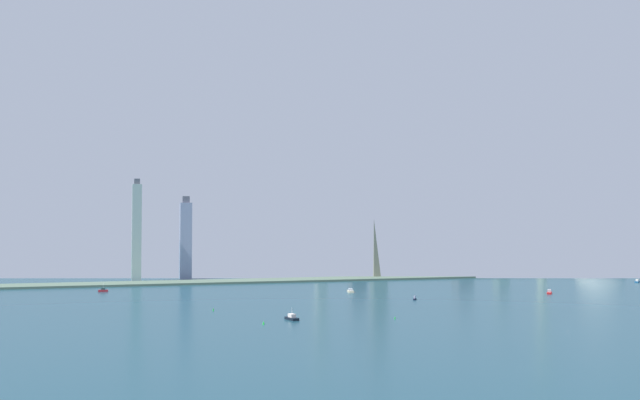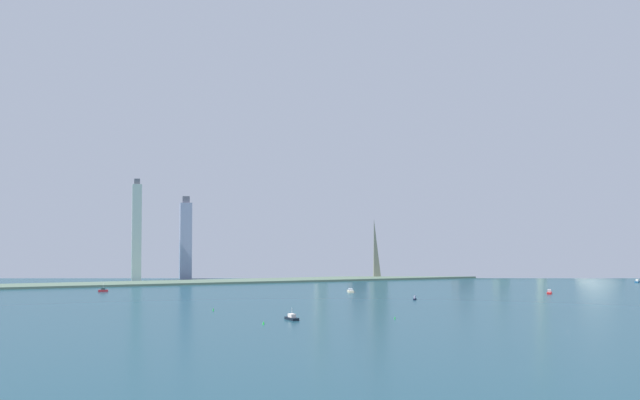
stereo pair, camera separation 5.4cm
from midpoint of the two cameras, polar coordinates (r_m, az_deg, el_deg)
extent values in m
plane|color=#183D4C|center=(547.91, 19.43, -9.83)|extent=(6000.00, 6000.00, 0.00)
cube|color=#506756|center=(981.69, 2.36, -6.39)|extent=(947.89, 55.75, 2.65)
cylinder|color=beige|center=(1151.30, 17.47, -0.71)|extent=(14.50, 14.50, 201.60)
ellipsoid|color=slate|center=(1157.96, 17.42, 4.29)|extent=(38.02, 38.02, 13.14)
torus|color=beige|center=(1157.47, 17.42, 4.06)|extent=(34.95, 34.95, 2.63)
cone|color=silver|center=(1163.62, 17.39, 6.44)|extent=(7.25, 7.25, 75.06)
cylinder|color=#BAA1A5|center=(1174.71, 21.72, -5.39)|extent=(76.70, 76.70, 8.46)
ellipsoid|color=silver|center=(1174.46, 21.72, -5.19)|extent=(72.87, 72.87, 66.47)
cube|color=#8D98B8|center=(1007.80, -10.83, -3.27)|extent=(16.25, 15.57, 107.07)
cube|color=slate|center=(1008.25, -10.81, 0.04)|extent=(9.75, 9.34, 9.25)
cube|color=gray|center=(1088.78, 3.05, -4.68)|extent=(21.91, 25.16, 51.50)
cube|color=#4E625A|center=(1087.84, 3.04, -3.08)|extent=(13.15, 15.10, 9.29)
cube|color=slate|center=(1164.02, 11.47, -4.60)|extent=(26.89, 26.59, 46.36)
cube|color=#644F55|center=(1163.11, 11.46, -3.21)|extent=(16.13, 15.95, 10.13)
cube|color=beige|center=(1041.63, 0.06, -2.25)|extent=(14.17, 18.47, 144.05)
cylinder|color=#4C4C51|center=(1044.40, 0.06, 2.08)|extent=(1.60, 1.60, 13.76)
cube|color=slate|center=(1014.92, 4.78, -3.80)|extent=(20.72, 16.04, 88.90)
cube|color=#A1B9B1|center=(975.59, -14.64, -2.59)|extent=(12.33, 21.75, 130.38)
cube|color=#4F545F|center=(977.34, -14.61, 1.45)|extent=(7.40, 13.05, 7.48)
cube|color=#969C84|center=(1208.75, 14.43, -4.20)|extent=(18.26, 22.42, 58.09)
cube|color=#645663|center=(1207.94, 14.42, -2.58)|extent=(10.96, 13.45, 10.48)
cube|color=#A78C91|center=(1049.35, 4.53, -1.92)|extent=(15.55, 14.58, 155.79)
cube|color=black|center=(721.27, 7.69, -7.97)|extent=(5.41, 5.67, 1.58)
cube|color=#9794B3|center=(721.05, 7.68, -7.80)|extent=(2.70, 2.79, 2.79)
cube|color=#B4252E|center=(838.40, -17.17, -7.05)|extent=(10.79, 3.33, 2.29)
cube|color=#2B4443|center=(838.20, -17.16, -6.89)|extent=(4.76, 2.29, 2.20)
cylinder|color=silver|center=(837.88, -17.16, -6.62)|extent=(0.24, 0.24, 5.68)
cube|color=#1B507E|center=(1023.26, 24.32, -6.06)|extent=(12.69, 11.47, 1.76)
cube|color=beige|center=(1023.11, 24.32, -5.94)|extent=(6.31, 5.95, 2.47)
cube|color=black|center=(566.56, -2.30, -9.58)|extent=(8.67, 16.35, 2.06)
cube|color=silver|center=(566.25, -2.30, -9.34)|extent=(5.26, 7.49, 2.76)
cylinder|color=silver|center=(565.79, -2.30, -8.96)|extent=(0.24, 0.24, 4.79)
cube|color=red|center=(819.82, 18.09, -7.17)|extent=(13.48, 15.76, 1.85)
cube|color=#9A9BA2|center=(819.61, 18.09, -7.00)|extent=(6.94, 7.69, 2.78)
cube|color=beige|center=(794.86, 2.49, -7.41)|extent=(8.21, 16.48, 2.35)
cube|color=#95A0B0|center=(794.66, 2.49, -7.25)|extent=(5.03, 7.50, 2.25)
cone|color=green|center=(631.59, -8.64, -8.74)|extent=(1.36, 1.36, 2.90)
cone|color=green|center=(542.50, -4.59, -9.89)|extent=(1.79, 1.79, 2.45)
cone|color=green|center=(574.23, 6.09, -9.44)|extent=(1.17, 1.17, 2.59)
cylinder|color=silver|center=(1054.74, 5.41, 4.77)|extent=(23.85, 11.82, 2.85)
sphere|color=silver|center=(1054.84, 6.08, 4.77)|extent=(2.85, 2.85, 2.85)
cube|color=silver|center=(1054.89, 5.41, 4.84)|extent=(12.61, 25.49, 0.50)
cube|color=silver|center=(1054.82, 4.84, 4.79)|extent=(5.39, 9.32, 0.40)
cube|color=#2D333D|center=(1055.24, 4.84, 4.98)|extent=(2.14, 1.25, 5.00)
camera|label=1|loc=(0.03, -90.00, 0.00)|focal=39.50mm
camera|label=2|loc=(0.03, 90.00, 0.00)|focal=39.50mm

